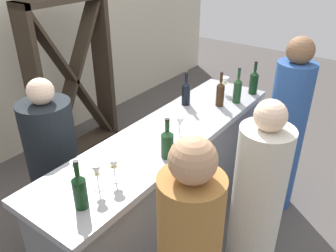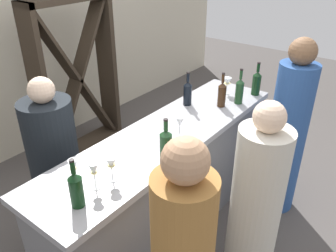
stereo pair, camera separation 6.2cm
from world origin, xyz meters
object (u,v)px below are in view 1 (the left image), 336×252
wine_bottle_second_right_amber_brown (220,93)px  wine_rack (72,80)px  wine_glass_near_left (180,122)px  person_right_guest (285,134)px  wine_glass_far_center (76,169)px  person_server_behind (56,173)px  wine_bottle_center_near_black (186,92)px  wine_bottle_rightmost_olive_green (237,90)px  person_center_guest (257,200)px  wine_bottle_second_left_olive_green (167,143)px  wine_bottle_far_right_dark_green (254,82)px  wine_glass_near_right (97,172)px  wine_bottle_leftmost_dark_green (80,190)px  wine_glass_near_center (114,166)px  wine_glass_far_left (225,82)px

wine_bottle_second_right_amber_brown → wine_rack: bearing=96.2°
wine_glass_near_left → person_right_guest: size_ratio=0.10×
wine_glass_far_center → person_server_behind: bearing=67.9°
wine_rack → wine_bottle_second_right_amber_brown: bearing=-83.8°
wine_rack → wine_bottle_center_near_black: bearing=-88.7°
wine_bottle_rightmost_olive_green → wine_glass_near_left: bearing=174.3°
wine_bottle_second_right_amber_brown → person_center_guest: 0.99m
wine_bottle_center_near_black → wine_bottle_second_left_olive_green: bearing=-155.0°
wine_bottle_far_right_dark_green → wine_glass_far_center: (-1.89, 0.28, -0.01)m
wine_bottle_center_near_black → wine_glass_far_center: 1.32m
wine_glass_near_left → wine_glass_near_right: bearing=178.0°
wine_glass_near_right → person_right_guest: bearing=-18.1°
person_right_guest → wine_bottle_second_left_olive_green: bearing=59.1°
wine_rack → wine_bottle_second_right_amber_brown: 1.76m
wine_bottle_second_right_amber_brown → wine_glass_near_right: 1.43m
wine_bottle_leftmost_dark_green → wine_bottle_second_right_amber_brown: wine_bottle_second_right_amber_brown is taller
wine_bottle_rightmost_olive_green → wine_glass_near_left: 0.79m
wine_glass_far_center → person_center_guest: size_ratio=0.11×
wine_glass_near_right → wine_glass_far_center: (-0.03, 0.14, -0.02)m
wine_glass_far_center → wine_glass_near_center: bearing=-49.0°
person_server_behind → wine_glass_far_center: bearing=-10.0°
wine_glass_far_center → wine_glass_near_right: bearing=-77.3°
person_right_guest → person_server_behind: size_ratio=1.12×
wine_rack → wine_bottle_far_right_dark_green: size_ratio=5.71×
wine_bottle_second_left_olive_green → wine_bottle_second_right_amber_brown: size_ratio=0.93×
wine_bottle_center_near_black → wine_glass_near_left: bearing=-151.3°
wine_bottle_second_right_amber_brown → wine_bottle_rightmost_olive_green: 0.18m
wine_rack → person_center_guest: size_ratio=1.25×
wine_glass_near_center → wine_glass_far_left: 1.60m
wine_bottle_second_right_amber_brown → person_center_guest: (-0.59, -0.65, -0.45)m
wine_rack → wine_bottle_leftmost_dark_green: wine_rack is taller
wine_glass_near_right → person_server_behind: size_ratio=0.12×
wine_bottle_leftmost_dark_green → wine_glass_far_center: bearing=54.7°
wine_glass_near_left → wine_bottle_center_near_black: bearing=28.7°
wine_rack → wine_bottle_rightmost_olive_green: size_ratio=5.57×
wine_glass_near_left → person_right_guest: (0.89, -0.52, -0.34)m
wine_bottle_rightmost_olive_green → wine_glass_far_left: (0.13, 0.19, -0.01)m
wine_bottle_second_right_amber_brown → wine_glass_near_right: wine_bottle_second_right_amber_brown is taller
wine_bottle_center_near_black → wine_bottle_second_right_amber_brown: (0.15, -0.25, 0.00)m
wine_bottle_second_right_amber_brown → wine_glass_near_center: size_ratio=1.89×
wine_glass_near_right → person_center_guest: bearing=-38.2°
wine_bottle_leftmost_dark_green → wine_glass_near_right: wine_bottle_leftmost_dark_green is taller
wine_glass_far_center → wine_bottle_second_right_amber_brown: bearing=-6.3°
wine_bottle_second_right_amber_brown → wine_glass_far_left: (0.28, 0.10, -0.01)m
wine_bottle_second_left_olive_green → wine_glass_far_center: wine_bottle_second_left_olive_green is taller
wine_glass_far_left → wine_glass_far_center: wine_glass_far_left is taller
wine_rack → wine_glass_near_left: 1.82m
wine_glass_near_center → wine_glass_near_right: size_ratio=0.93×
wine_bottle_second_right_amber_brown → wine_bottle_rightmost_olive_green: bearing=-30.4°
wine_bottle_leftmost_dark_green → person_right_guest: 1.95m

